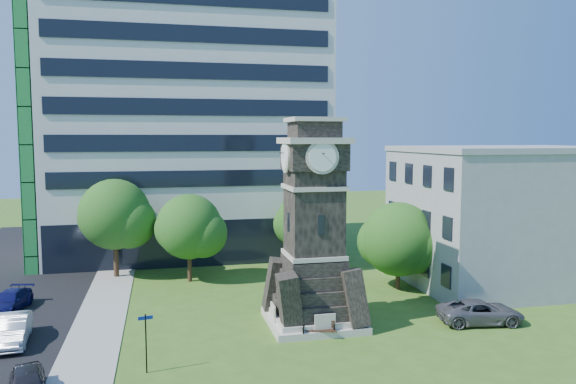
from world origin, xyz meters
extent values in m
plane|color=#375E1A|center=(0.00, 0.00, 0.00)|extent=(160.00, 160.00, 0.00)
cube|color=gray|center=(-9.50, 5.00, 0.03)|extent=(3.00, 70.00, 0.06)
cube|color=#B7AF9F|center=(3.00, 2.00, 0.20)|extent=(5.40, 5.40, 0.40)
cube|color=#B7AF9F|center=(3.00, 2.00, 0.55)|extent=(4.80, 4.80, 0.30)
cube|color=black|center=(3.00, 2.00, 7.20)|extent=(3.00, 3.00, 6.40)
cube|color=#B7AF9F|center=(3.00, 2.00, 4.20)|extent=(3.25, 3.25, 0.25)
cube|color=#B7AF9F|center=(3.00, 2.00, 8.20)|extent=(3.25, 3.25, 0.25)
cube|color=black|center=(3.00, 0.48, 6.20)|extent=(0.35, 0.08, 1.10)
cube|color=black|center=(3.00, 2.00, 10.00)|extent=(3.30, 3.30, 1.60)
cube|color=#B7AF9F|center=(3.00, 2.00, 10.90)|extent=(3.70, 3.70, 0.35)
cylinder|color=white|center=(3.00, 0.23, 10.00)|extent=(1.56, 0.06, 1.56)
cylinder|color=white|center=(1.23, 2.00, 10.00)|extent=(0.06, 1.56, 1.56)
cube|color=black|center=(3.00, 2.00, 11.50)|extent=(2.60, 2.60, 0.90)
cube|color=#B7AF9F|center=(3.00, 2.00, 12.10)|extent=(3.00, 3.00, 0.25)
cube|color=silver|center=(-3.00, 26.00, 14.00)|extent=(25.00, 15.00, 28.00)
cube|color=black|center=(-3.00, 18.80, 2.00)|extent=(24.50, 0.80, 4.00)
cube|color=#989B9D|center=(20.00, 8.00, 5.00)|extent=(15.00, 12.00, 10.00)
cube|color=#989B9D|center=(20.00, 8.00, 10.20)|extent=(15.20, 12.20, 0.40)
imported|color=black|center=(-11.46, -4.54, 0.63)|extent=(2.22, 3.91, 1.26)
imported|color=silver|center=(-13.72, 2.45, 0.76)|extent=(2.06, 4.74, 1.52)
imported|color=#11124C|center=(-15.36, 8.65, 0.63)|extent=(2.53, 4.61, 1.27)
imported|color=#535257|center=(12.75, -0.17, 0.70)|extent=(5.31, 3.01, 1.40)
cube|color=black|center=(1.76, -0.46, 0.37)|extent=(0.06, 0.47, 0.73)
cube|color=black|center=(3.54, -0.46, 0.37)|extent=(0.06, 0.47, 0.73)
cube|color=#371A12|center=(2.65, -0.46, 0.47)|extent=(1.89, 0.50, 0.04)
cube|color=#371A12|center=(2.65, -0.23, 0.77)|extent=(1.89, 0.04, 0.42)
cylinder|color=black|center=(-6.55, -3.05, 1.42)|extent=(0.07, 0.07, 2.84)
cube|color=navy|center=(-6.55, -3.05, 2.67)|extent=(0.68, 0.05, 0.17)
cylinder|color=#332114|center=(-9.33, 16.30, 1.47)|extent=(0.40, 0.40, 2.93)
sphere|color=#265F1C|center=(-9.33, 16.30, 5.05)|extent=(5.58, 5.58, 5.58)
sphere|color=#265F1C|center=(-8.22, 15.74, 4.48)|extent=(4.19, 4.19, 4.19)
sphere|color=#265F1C|center=(-10.31, 17.00, 4.72)|extent=(3.91, 3.91, 3.91)
cylinder|color=#332114|center=(-3.69, 13.65, 1.24)|extent=(0.34, 0.34, 2.49)
sphere|color=#246B1F|center=(-3.69, 13.65, 4.28)|extent=(5.01, 5.01, 5.01)
sphere|color=#246B1F|center=(-2.69, 13.15, 3.80)|extent=(3.76, 3.76, 3.76)
sphere|color=#246B1F|center=(-4.57, 14.28, 4.00)|extent=(3.51, 3.51, 3.51)
cylinder|color=#332114|center=(6.25, 15.82, 1.15)|extent=(0.36, 0.36, 2.30)
sphere|color=#1E5118|center=(6.25, 15.82, 3.96)|extent=(5.26, 5.26, 5.26)
sphere|color=#1E5118|center=(7.30, 15.30, 3.51)|extent=(3.95, 3.95, 3.95)
sphere|color=#1E5118|center=(5.32, 16.48, 3.70)|extent=(3.68, 3.68, 3.68)
cylinder|color=#332114|center=(11.06, 8.01, 1.08)|extent=(0.34, 0.34, 2.15)
sphere|color=#355E1C|center=(11.06, 8.01, 3.70)|extent=(5.40, 5.40, 5.40)
sphere|color=#355E1C|center=(12.14, 7.47, 3.29)|extent=(4.05, 4.05, 4.05)
sphere|color=#355E1C|center=(10.12, 8.69, 3.47)|extent=(3.78, 3.78, 3.78)
camera|label=1|loc=(-5.68, -29.45, 11.10)|focal=35.00mm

